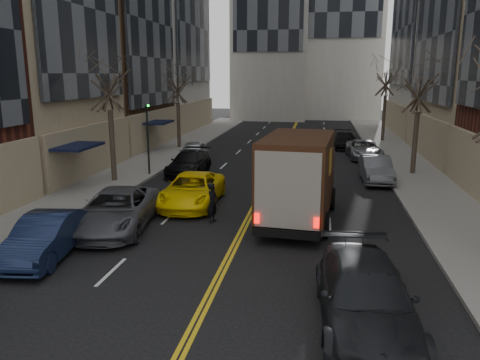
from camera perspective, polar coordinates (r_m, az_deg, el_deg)
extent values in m
cube|color=slate|center=(34.78, -10.59, 2.44)|extent=(4.00, 66.00, 0.15)
cube|color=slate|center=(33.23, 19.99, 1.40)|extent=(4.00, 66.00, 0.15)
cube|color=#4C301E|center=(42.71, -17.10, 20.07)|extent=(9.00, 12.00, 24.00)
cube|color=black|center=(26.73, -19.44, 3.89)|extent=(2.00, 3.00, 0.15)
cube|color=black|center=(27.34, -20.93, 1.73)|extent=(0.20, 3.00, 2.50)
cube|color=black|center=(38.52, -10.10, 6.94)|extent=(2.00, 3.00, 0.15)
cube|color=black|center=(38.95, -11.29, 5.40)|extent=(0.20, 3.00, 2.50)
cylinder|color=#382D23|center=(27.98, -15.29, 4.07)|extent=(0.30, 0.30, 4.05)
cylinder|color=#382D23|center=(40.08, -7.49, 6.67)|extent=(0.30, 0.30, 3.69)
cylinder|color=#382D23|center=(30.94, 20.54, 4.26)|extent=(0.30, 0.30, 3.78)
cylinder|color=#382D23|center=(45.65, 17.12, 7.24)|extent=(0.30, 0.30, 4.14)
cylinder|color=black|center=(29.29, -11.15, 4.41)|extent=(0.12, 0.12, 3.80)
imported|color=black|center=(29.05, -11.35, 9.00)|extent=(0.15, 0.18, 0.90)
sphere|color=#0CE526|center=(28.90, -11.13, 8.89)|extent=(0.14, 0.14, 0.14)
cube|color=black|center=(20.18, 7.08, -3.44)|extent=(2.94, 7.07, 0.32)
cube|color=black|center=(22.36, 8.01, 0.98)|extent=(2.68, 2.04, 2.26)
cube|color=black|center=(19.23, 6.98, 0.55)|extent=(3.02, 5.48, 3.23)
cube|color=black|center=(17.05, 5.62, -6.48)|extent=(2.49, 0.40, 0.32)
cube|color=red|center=(17.06, 2.05, -4.70)|extent=(0.20, 0.08, 0.38)
cube|color=red|center=(16.75, 9.30, -5.19)|extent=(0.20, 0.08, 0.38)
cube|color=gold|center=(19.36, 3.19, 2.66)|extent=(0.12, 0.97, 0.97)
cube|color=gold|center=(19.03, 10.98, 2.27)|extent=(0.12, 0.97, 0.97)
cylinder|color=black|center=(22.54, 4.62, -1.85)|extent=(0.39, 1.06, 1.03)
cylinder|color=black|center=(22.27, 11.09, -2.24)|extent=(0.39, 1.06, 1.03)
cylinder|color=black|center=(18.67, 2.45, -4.94)|extent=(0.39, 1.06, 1.03)
cylinder|color=black|center=(18.34, 10.28, -5.47)|extent=(0.39, 1.06, 1.03)
imported|color=black|center=(12.32, 15.02, -13.61)|extent=(2.57, 5.72, 1.63)
cube|color=black|center=(12.79, 14.87, -9.28)|extent=(0.13, 0.04, 0.09)
cube|color=blue|center=(12.76, 14.88, -9.33)|extent=(0.10, 0.01, 0.06)
imported|color=yellow|center=(22.59, -5.86, -1.22)|extent=(2.73, 5.55, 1.51)
imported|color=black|center=(19.92, -3.35, -2.78)|extent=(0.54, 0.70, 1.72)
imported|color=#101A34|center=(17.46, -22.60, -6.42)|extent=(2.13, 4.71, 1.50)
imported|color=#4F5057|center=(19.68, -14.86, -3.57)|extent=(3.40, 6.07, 1.60)
imported|color=black|center=(29.68, -6.23, 2.09)|extent=(2.05, 5.02, 1.46)
imported|color=#B4B8BD|center=(33.42, -5.74, 3.36)|extent=(2.27, 4.62, 1.51)
imported|color=#54575D|center=(28.54, 16.24, 1.28)|extent=(1.76, 4.63, 1.51)
imported|color=#979A9E|center=(36.17, 14.90, 3.61)|extent=(2.58, 5.10, 1.38)
imported|color=black|center=(41.07, 12.62, 4.79)|extent=(2.22, 4.89, 1.39)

